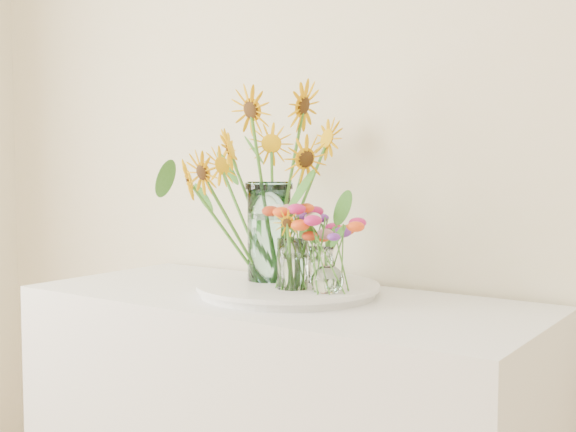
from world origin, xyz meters
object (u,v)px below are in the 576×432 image
at_px(tray, 288,290).
at_px(small_vase_a, 292,264).
at_px(small_vase_c, 319,265).
at_px(small_vase_b, 327,271).
at_px(mason_jar, 269,232).

bearing_deg(tray, small_vase_a, -46.78).
distance_m(tray, small_vase_c, 0.11).
bearing_deg(small_vase_c, tray, -131.16).
xyz_separation_m(small_vase_b, small_vase_c, (-0.10, 0.11, -0.01)).
bearing_deg(small_vase_a, tray, 133.22).
xyz_separation_m(tray, small_vase_a, (0.05, -0.06, 0.08)).
distance_m(small_vase_b, small_vase_c, 0.15).
distance_m(small_vase_a, small_vase_c, 0.12).
bearing_deg(mason_jar, small_vase_c, 18.32).
relative_size(tray, small_vase_b, 3.89).
height_order(tray, small_vase_b, small_vase_b).
distance_m(small_vase_a, small_vase_b, 0.10).
relative_size(tray, small_vase_a, 3.43).
bearing_deg(small_vase_a, small_vase_b, 4.21).
bearing_deg(small_vase_a, mason_jar, 149.56).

